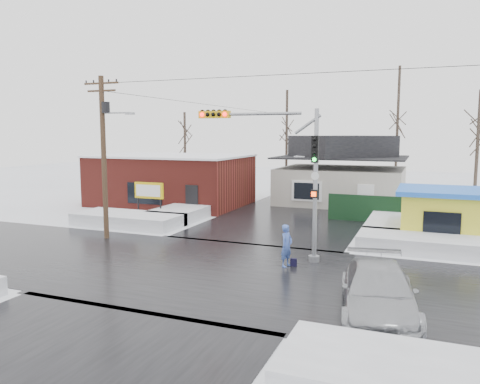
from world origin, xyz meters
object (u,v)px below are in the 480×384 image
at_px(pedestrian, 287,246).
at_px(car, 378,293).
at_px(marquee_sign, 149,192).
at_px(utility_pole, 105,148).
at_px(kiosk, 441,214).
at_px(traffic_signal, 282,163).

xyz_separation_m(pedestrian, car, (4.34, -4.47, -0.12)).
relative_size(marquee_sign, car, 0.45).
distance_m(utility_pole, pedestrian, 11.85).
bearing_deg(car, marquee_sign, 134.21).
bearing_deg(utility_pole, car, -22.03).
bearing_deg(kiosk, car, -99.53).
bearing_deg(kiosk, traffic_signal, -135.16).
distance_m(kiosk, car, 12.88).
xyz_separation_m(traffic_signal, car, (4.94, -5.66, -3.72)).
relative_size(traffic_signal, pedestrian, 3.71).
distance_m(traffic_signal, utility_pole, 10.39).
xyz_separation_m(utility_pole, pedestrian, (10.96, -1.72, -4.17)).
xyz_separation_m(traffic_signal, pedestrian, (0.60, -1.18, -3.59)).
relative_size(kiosk, pedestrian, 2.44).
height_order(traffic_signal, kiosk, traffic_signal).
height_order(marquee_sign, kiosk, kiosk).
bearing_deg(marquee_sign, traffic_signal, -29.72).
bearing_deg(pedestrian, traffic_signal, 44.66).
relative_size(traffic_signal, kiosk, 1.52).
bearing_deg(kiosk, utility_pole, -159.56).
distance_m(traffic_signal, car, 8.38).
relative_size(pedestrian, car, 0.33).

